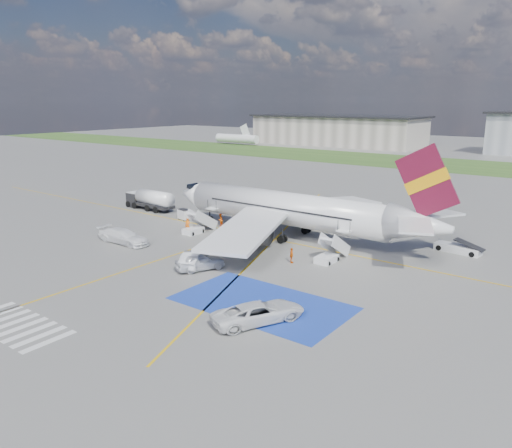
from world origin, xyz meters
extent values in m
plane|color=#60605E|center=(0.00, 0.00, 0.00)|extent=(400.00, 400.00, 0.00)
cube|color=#2D4C1E|center=(0.00, 95.00, 0.01)|extent=(400.00, 30.00, 0.01)
cube|color=gold|center=(0.00, 12.00, 0.01)|extent=(120.00, 0.20, 0.01)
cube|color=gold|center=(-5.00, -10.00, 0.01)|extent=(0.20, 60.00, 0.01)
cube|color=gold|center=(0.00, 12.00, 0.01)|extent=(20.71, 56.45, 0.01)
cube|color=#1A39A1|center=(10.00, -4.00, 0.01)|extent=(14.00, 8.00, 0.01)
cube|color=silver|center=(-3.60, -18.00, 0.01)|extent=(0.60, 4.00, 0.01)
cube|color=silver|center=(-2.40, -18.00, 0.01)|extent=(0.60, 4.00, 0.01)
cube|color=silver|center=(-1.20, -18.00, 0.01)|extent=(0.60, 4.00, 0.01)
cube|color=silver|center=(0.00, -18.00, 0.01)|extent=(0.60, 4.00, 0.01)
cube|color=silver|center=(1.20, -18.00, 0.01)|extent=(0.60, 4.00, 0.01)
cube|color=silver|center=(2.40, -18.00, 0.01)|extent=(0.60, 4.00, 0.01)
cube|color=gray|center=(-55.00, 130.00, 5.00)|extent=(60.00, 22.00, 10.00)
cylinder|color=silver|center=(0.00, 14.00, 3.40)|extent=(26.00, 3.90, 3.90)
cone|color=silver|center=(-15.00, 14.00, 3.40)|extent=(4.00, 3.90, 3.90)
cube|color=black|center=(-14.40, 14.00, 4.45)|extent=(1.67, 1.90, 0.82)
cone|color=silver|center=(16.20, 14.00, 3.80)|extent=(6.50, 3.90, 3.90)
cube|color=silver|center=(1.00, 5.50, 2.80)|extent=(9.86, 15.95, 1.40)
cube|color=silver|center=(1.00, 22.50, 2.80)|extent=(9.86, 15.95, 1.40)
cylinder|color=#38383A|center=(0.00, 8.40, 1.40)|extent=(3.40, 2.10, 2.10)
cylinder|color=#38383A|center=(0.00, 19.60, 1.40)|extent=(3.40, 2.10, 2.10)
cube|color=#5A0F24|center=(16.50, 14.00, 8.20)|extent=(6.62, 0.30, 7.45)
cube|color=orange|center=(16.50, 14.00, 8.20)|extent=(4.36, 0.40, 3.08)
cube|color=silver|center=(16.80, 10.80, 4.50)|extent=(4.73, 5.95, 0.49)
cube|color=silver|center=(16.80, 17.20, 4.50)|extent=(4.73, 5.95, 0.49)
cube|color=black|center=(0.00, 12.04, 3.75)|extent=(19.50, 0.04, 0.18)
cube|color=black|center=(0.00, 15.96, 3.75)|extent=(19.50, 0.04, 0.18)
cube|color=silver|center=(-9.50, 9.85, 1.45)|extent=(1.40, 3.73, 2.32)
cube|color=silver|center=(-9.50, 11.75, 2.50)|extent=(1.40, 1.00, 0.12)
cylinder|color=black|center=(-10.20, 11.75, 3.05)|extent=(0.06, 0.06, 1.10)
cylinder|color=black|center=(-8.80, 11.75, 3.05)|extent=(0.06, 0.06, 1.10)
cube|color=silver|center=(-9.50, 8.25, 0.35)|extent=(1.60, 2.40, 0.70)
cube|color=silver|center=(9.00, 9.85, 1.45)|extent=(1.40, 3.73, 2.32)
cube|color=silver|center=(9.00, 11.75, 2.50)|extent=(1.40, 1.00, 0.12)
cylinder|color=black|center=(8.30, 11.75, 3.05)|extent=(0.06, 0.06, 1.10)
cylinder|color=black|center=(9.70, 11.75, 3.05)|extent=(0.06, 0.06, 1.10)
cube|color=silver|center=(9.00, 8.25, 0.35)|extent=(1.60, 2.40, 0.70)
cube|color=black|center=(-27.50, 14.44, 1.09)|extent=(2.28, 2.28, 2.18)
cylinder|color=silver|center=(-23.05, 14.24, 1.89)|extent=(6.53, 2.47, 2.18)
cube|color=black|center=(-23.05, 14.24, 0.81)|extent=(6.53, 2.47, 0.47)
cube|color=silver|center=(-15.49, 12.68, 0.75)|extent=(1.95, 1.41, 1.24)
cube|color=black|center=(-15.49, 12.68, 1.41)|extent=(1.85, 1.31, 0.11)
cube|color=silver|center=(18.53, 19.74, 0.39)|extent=(4.85, 2.08, 0.78)
cube|color=black|center=(19.70, 19.61, 1.08)|extent=(3.18, 1.51, 0.87)
imported|color=silver|center=(0.40, -1.03, 0.81)|extent=(3.80, 5.14, 1.63)
imported|color=#B4B6BC|center=(-0.72, -0.73, 0.81)|extent=(3.72, 5.14, 1.61)
imported|color=silver|center=(11.86, -6.94, 1.01)|extent=(4.54, 5.91, 2.01)
imported|color=white|center=(-12.94, 0.46, 1.07)|extent=(5.47, 2.27, 2.13)
imported|color=orange|center=(-10.31, 8.14, 0.94)|extent=(0.77, 0.59, 1.88)
imported|color=#F35E0C|center=(-9.29, 13.03, 0.83)|extent=(0.76, 0.90, 1.66)
imported|color=#E3600B|center=(6.29, 5.98, 0.78)|extent=(0.79, 0.99, 1.57)
camera|label=1|loc=(32.11, -34.06, 15.88)|focal=35.00mm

